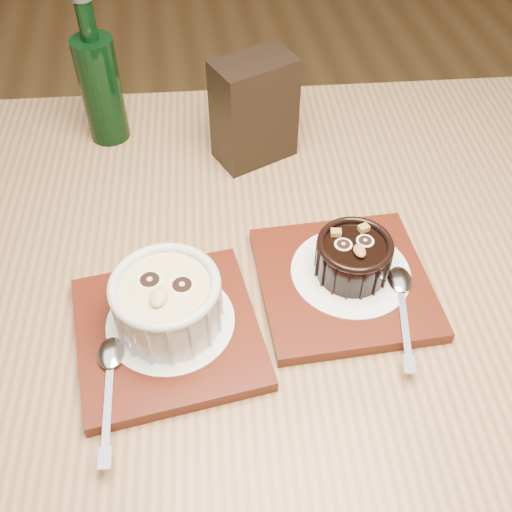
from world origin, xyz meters
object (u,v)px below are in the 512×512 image
at_px(tray_right, 344,283).
at_px(condiment_stand, 254,110).
at_px(table, 252,336).
at_px(green_bottle, 101,86).
at_px(tray_left, 168,332).
at_px(ramekin_dark, 353,256).
at_px(ramekin_white, 167,300).

xyz_separation_m(tray_right, condiment_stand, (-0.06, 0.25, 0.06)).
bearing_deg(table, condiment_stand, 80.48).
distance_m(table, green_bottle, 0.38).
distance_m(tray_left, green_bottle, 0.37).
distance_m(tray_right, ramekin_dark, 0.04).
xyz_separation_m(tray_left, ramekin_dark, (0.20, 0.04, 0.03)).
xyz_separation_m(tray_left, green_bottle, (-0.06, 0.36, 0.07)).
height_order(table, green_bottle, green_bottle).
xyz_separation_m(condiment_stand, green_bottle, (-0.19, 0.07, 0.01)).
height_order(table, ramekin_dark, ramekin_dark).
xyz_separation_m(tray_right, ramekin_dark, (0.01, 0.01, 0.03)).
distance_m(tray_left, ramekin_white, 0.04).
xyz_separation_m(table, tray_right, (0.10, -0.01, 0.10)).
xyz_separation_m(ramekin_white, green_bottle, (-0.06, 0.35, 0.03)).
distance_m(tray_right, condiment_stand, 0.26).
relative_size(ramekin_white, green_bottle, 0.53).
relative_size(tray_left, ramekin_white, 1.67).
bearing_deg(tray_left, tray_right, 10.59).
bearing_deg(tray_right, condiment_stand, 103.63).
bearing_deg(ramekin_dark, tray_left, -171.53).
xyz_separation_m(ramekin_white, tray_right, (0.19, 0.03, -0.04)).
relative_size(tray_right, green_bottle, 0.89).
bearing_deg(condiment_stand, tray_right, -76.37).
distance_m(ramekin_dark, condiment_stand, 0.25).
distance_m(table, condiment_stand, 0.29).
height_order(condiment_stand, green_bottle, green_bottle).
bearing_deg(green_bottle, condiment_stand, -21.08).
height_order(tray_right, green_bottle, green_bottle).
bearing_deg(tray_left, condiment_stand, 64.87).
xyz_separation_m(table, tray_left, (-0.09, -0.05, 0.10)).
bearing_deg(condiment_stand, ramekin_dark, -74.04).
distance_m(ramekin_white, tray_right, 0.20).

